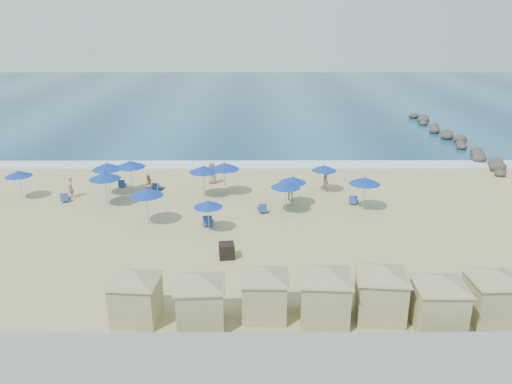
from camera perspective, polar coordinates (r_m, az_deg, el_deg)
ground at (r=31.72m, az=-4.31°, el=-4.84°), size 160.00×160.00×0.00m
ocean at (r=84.86m, az=-1.75°, el=10.68°), size 160.00×80.00×0.06m
surf_line at (r=46.25m, az=-3.01°, el=3.15°), size 160.00×2.50×0.08m
seawall at (r=19.85m, az=-7.17°, el=-19.34°), size 160.00×6.10×1.22m
rock_jetty at (r=59.32m, az=21.42°, el=5.81°), size 2.56×26.66×0.96m
trash_bin at (r=28.61m, az=-3.37°, el=-6.71°), size 0.97×0.97×0.86m
cabana_0 at (r=23.28m, az=-13.63°, el=-10.73°), size 4.29×4.29×2.70m
cabana_1 at (r=22.44m, az=-6.41°, el=-11.36°), size 4.40×4.40×2.77m
cabana_2 at (r=22.91m, az=0.97°, el=-10.62°), size 4.32×4.32×2.71m
cabana_3 at (r=22.80m, az=7.89°, el=-10.63°), size 4.65×4.65×2.92m
cabana_4 at (r=23.45m, az=14.12°, el=-10.20°), size 4.60×4.60×2.90m
cabana_5 at (r=23.52m, az=20.24°, el=-10.94°), size 4.48×4.48×2.81m
cabana_6 at (r=25.01m, az=25.47°, el=-9.88°), size 4.39×4.39×2.76m
umbrella_0 at (r=41.07m, az=-25.52°, el=1.92°), size 2.00×2.00×2.28m
umbrella_1 at (r=37.16m, az=-16.92°, el=1.79°), size 2.31×2.31×2.63m
umbrella_2 at (r=39.38m, az=-16.67°, el=2.84°), size 2.34×2.34×2.66m
umbrella_3 at (r=33.16m, az=-12.44°, el=0.02°), size 2.27×2.27×2.59m
umbrella_4 at (r=39.49m, az=-14.18°, el=3.12°), size 2.34×2.34×2.67m
umbrella_5 at (r=37.53m, az=-6.01°, el=2.64°), size 2.26×2.26×2.57m
umbrella_6 at (r=31.52m, az=-5.51°, el=-1.37°), size 1.89×1.89×2.15m
umbrella_7 at (r=37.91m, az=-3.63°, el=2.98°), size 2.32×2.32×2.64m
umbrella_8 at (r=34.38m, az=3.42°, el=0.89°), size 2.12×2.12×2.42m
umbrella_9 at (r=38.92m, az=7.80°, el=2.74°), size 1.97×1.97×2.24m
umbrella_10 at (r=35.76m, az=4.22°, el=1.42°), size 2.00×2.00×2.28m
umbrella_11 at (r=35.63m, az=12.33°, el=1.28°), size 2.21×2.21×2.51m
beach_chair_0 at (r=39.75m, az=-20.99°, el=-0.63°), size 0.91×1.39×0.71m
beach_chair_1 at (r=41.71m, az=-15.07°, el=0.91°), size 0.66×1.22×0.64m
beach_chair_2 at (r=40.13m, az=-11.19°, el=0.51°), size 0.95×1.38×0.70m
beach_chair_3 at (r=33.07m, az=-5.53°, el=-3.33°), size 0.65×1.42×0.78m
beach_chair_4 at (r=35.09m, az=0.71°, el=-1.90°), size 0.73×1.34×0.70m
beach_chair_5 at (r=37.33m, az=11.08°, el=-0.94°), size 0.96×1.38×0.70m
beachgoer_0 at (r=40.21m, az=-20.42°, el=0.51°), size 0.66×0.70×1.60m
beachgoer_1 at (r=39.37m, az=-12.22°, el=0.89°), size 0.95×0.89×1.56m
beachgoer_2 at (r=37.09m, az=4.01°, el=0.32°), size 1.11×0.65×1.78m
beachgoer_3 at (r=39.36m, az=8.05°, el=1.35°), size 0.82×1.25×1.82m
beachgoer_4 at (r=40.98m, az=-5.05°, el=2.18°), size 1.03×0.88×1.79m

